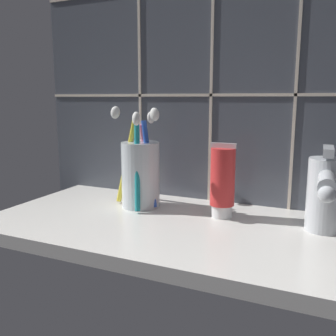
% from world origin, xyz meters
% --- Properties ---
extents(sink_counter, '(0.58, 0.30, 0.02)m').
position_xyz_m(sink_counter, '(0.00, 0.00, 0.01)').
color(sink_counter, silver).
rests_on(sink_counter, ground).
extents(tile_wall_backsplash, '(0.68, 0.02, 0.56)m').
position_xyz_m(tile_wall_backsplash, '(0.00, 0.15, 0.28)').
color(tile_wall_backsplash, '#4C515B').
rests_on(tile_wall_backsplash, ground).
extents(toothbrush_cup, '(0.10, 0.12, 0.18)m').
position_xyz_m(toothbrush_cup, '(-0.08, 0.06, 0.08)').
color(toothbrush_cup, silver).
rests_on(toothbrush_cup, sink_counter).
extents(toothpaste_tube, '(0.04, 0.04, 0.12)m').
position_xyz_m(toothpaste_tube, '(0.06, 0.06, 0.08)').
color(toothpaste_tube, white).
rests_on(toothpaste_tube, sink_counter).
extents(sink_faucet, '(0.05, 0.13, 0.12)m').
position_xyz_m(sink_faucet, '(0.22, 0.05, 0.08)').
color(sink_faucet, silver).
rests_on(sink_faucet, sink_counter).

